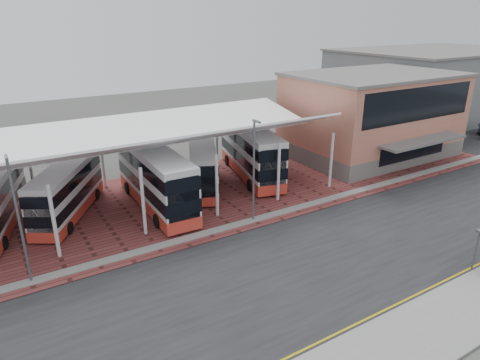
% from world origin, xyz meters
% --- Properties ---
extents(ground, '(140.00, 140.00, 0.00)m').
position_xyz_m(ground, '(0.00, 0.00, 0.00)').
color(ground, '#41423E').
extents(road, '(120.00, 14.00, 0.02)m').
position_xyz_m(road, '(0.00, -1.00, 0.01)').
color(road, black).
rests_on(road, ground).
extents(forecourt, '(72.00, 16.00, 0.06)m').
position_xyz_m(forecourt, '(2.00, 13.00, 0.03)').
color(forecourt, brown).
rests_on(forecourt, ground).
extents(sidewalk, '(120.00, 4.00, 0.14)m').
position_xyz_m(sidewalk, '(0.00, -9.00, 0.07)').
color(sidewalk, slate).
rests_on(sidewalk, ground).
extents(north_kerb, '(120.00, 0.80, 0.14)m').
position_xyz_m(north_kerb, '(0.00, 6.20, 0.07)').
color(north_kerb, slate).
rests_on(north_kerb, ground).
extents(yellow_line_near, '(120.00, 0.12, 0.01)m').
position_xyz_m(yellow_line_near, '(0.00, -7.00, 0.03)').
color(yellow_line_near, '#B89B07').
rests_on(yellow_line_near, road).
extents(yellow_line_far, '(120.00, 0.12, 0.01)m').
position_xyz_m(yellow_line_far, '(0.00, -6.70, 0.03)').
color(yellow_line_far, '#B89B07').
rests_on(yellow_line_far, road).
extents(canopy, '(37.00, 11.63, 7.07)m').
position_xyz_m(canopy, '(-6.00, 13.94, 5.80)').
color(canopy, silver).
rests_on(canopy, ground).
extents(terminal, '(18.40, 14.40, 9.25)m').
position_xyz_m(terminal, '(23.00, 13.92, 4.66)').
color(terminal, '#625F5D').
rests_on(terminal, ground).
extents(warehouse, '(30.50, 20.50, 10.25)m').
position_xyz_m(warehouse, '(48.00, 24.00, 5.15)').
color(warehouse, '#5D6062').
rests_on(warehouse, ground).
extents(lamp_west, '(0.16, 0.90, 8.07)m').
position_xyz_m(lamp_west, '(-14.00, 6.27, 4.36)').
color(lamp_west, '#55565B').
rests_on(lamp_west, ground).
extents(lamp_east, '(0.16, 0.90, 8.07)m').
position_xyz_m(lamp_east, '(2.00, 6.27, 4.36)').
color(lamp_east, '#55565B').
rests_on(lamp_east, ground).
extents(bus_2, '(7.21, 9.77, 4.14)m').
position_xyz_m(bus_2, '(-10.06, 14.75, 2.12)').
color(bus_2, silver).
rests_on(bus_2, forecourt).
extents(bus_3, '(3.22, 12.06, 4.95)m').
position_xyz_m(bus_3, '(-3.45, 12.74, 2.52)').
color(bus_3, silver).
rests_on(bus_3, forecourt).
extents(bus_4, '(6.36, 10.16, 4.17)m').
position_xyz_m(bus_4, '(1.85, 14.62, 2.13)').
color(bus_4, silver).
rests_on(bus_4, forecourt).
extents(bus_5, '(5.58, 12.29, 4.94)m').
position_xyz_m(bus_5, '(7.29, 14.82, 2.51)').
color(bus_5, silver).
rests_on(bus_5, forecourt).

